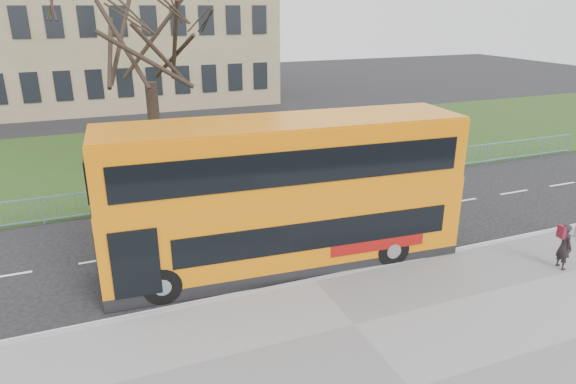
# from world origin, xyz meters

# --- Properties ---
(ground) EXTENTS (120.00, 120.00, 0.00)m
(ground) POSITION_xyz_m (0.00, 0.00, 0.00)
(ground) COLOR black
(ground) RESTS_ON ground
(kerb) EXTENTS (80.00, 0.20, 0.14)m
(kerb) POSITION_xyz_m (0.00, -1.55, 0.07)
(kerb) COLOR gray
(kerb) RESTS_ON ground
(grass_verge) EXTENTS (80.00, 15.40, 0.08)m
(grass_verge) POSITION_xyz_m (0.00, 14.30, 0.04)
(grass_verge) COLOR #1F3C16
(grass_verge) RESTS_ON ground
(guard_railing) EXTENTS (40.00, 0.12, 1.10)m
(guard_railing) POSITION_xyz_m (0.00, 6.60, 0.55)
(guard_railing) COLOR #699ABB
(guard_railing) RESTS_ON ground
(bare_tree) EXTENTS (7.91, 7.91, 11.30)m
(bare_tree) POSITION_xyz_m (-3.00, 10.00, 5.73)
(bare_tree) COLOR black
(bare_tree) RESTS_ON grass_verge
(civic_building) EXTENTS (30.00, 15.00, 14.00)m
(civic_building) POSITION_xyz_m (-5.00, 35.00, 7.00)
(civic_building) COLOR #807151
(civic_building) RESTS_ON ground
(yellow_bus) EXTENTS (11.58, 3.47, 4.79)m
(yellow_bus) POSITION_xyz_m (-0.37, 0.00, 2.57)
(yellow_bus) COLOR orange
(yellow_bus) RESTS_ON ground
(pedestrian) EXTENTS (0.44, 0.60, 1.52)m
(pedestrian) POSITION_xyz_m (7.74, -3.81, 0.88)
(pedestrian) COLOR black
(pedestrian) RESTS_ON pavement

